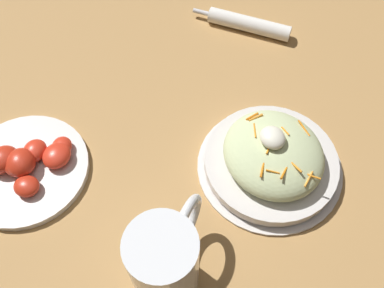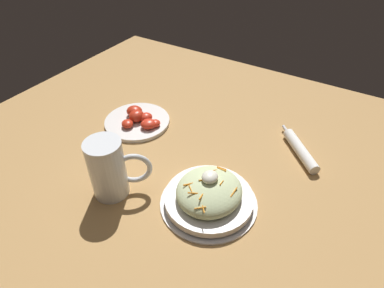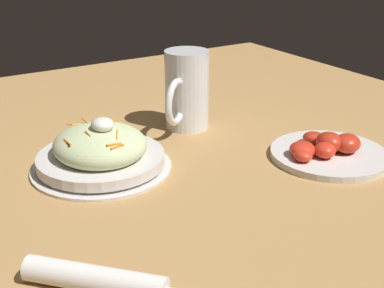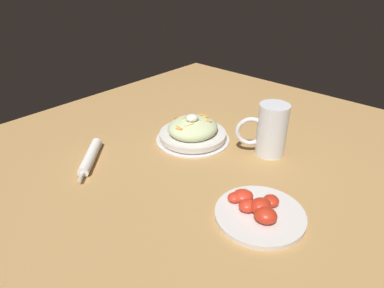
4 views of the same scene
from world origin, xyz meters
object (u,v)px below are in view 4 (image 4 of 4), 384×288
Objects in this scene: salad_plate at (193,132)px; beer_mug at (270,133)px; tomato_plate at (259,211)px; napkin_roll at (90,157)px.

beer_mug reaches higher than salad_plate.
salad_plate is 1.51× the size of beer_mug.
beer_mug is 0.76× the size of tomato_plate.
napkin_roll is at bearing -42.66° from beer_mug.
tomato_plate is (-0.12, 0.49, -0.00)m from napkin_roll.
beer_mug reaches higher than napkin_roll.
napkin_roll is (0.39, -0.36, -0.05)m from beer_mug.
beer_mug is 0.53m from napkin_roll.
salad_plate is at bearing -115.71° from tomato_plate.
napkin_roll is 0.50m from tomato_plate.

